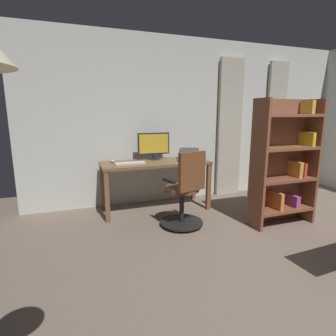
{
  "coord_description": "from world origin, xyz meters",
  "views": [
    {
      "loc": [
        1.99,
        1.07,
        1.44
      ],
      "look_at": [
        0.89,
        -2.05,
        0.76
      ],
      "focal_mm": 28.63,
      "sensor_mm": 36.0,
      "label": 1
    }
  ],
  "objects_px": {
    "computer_keyboard": "(130,163)",
    "computer_monitor": "(154,145)",
    "office_chair": "(185,193)",
    "laptop": "(188,156)",
    "desk": "(155,168)",
    "bookshelf": "(283,163)",
    "computer_mouse": "(112,161)"
  },
  "relations": [
    {
      "from": "computer_keyboard",
      "to": "laptop",
      "type": "bearing_deg",
      "value": -178.24
    },
    {
      "from": "laptop",
      "to": "bookshelf",
      "type": "xyz_separation_m",
      "value": [
        -0.91,
        0.97,
        0.01
      ]
    },
    {
      "from": "office_chair",
      "to": "computer_keyboard",
      "type": "xyz_separation_m",
      "value": [
        0.55,
        -0.68,
        0.3
      ]
    },
    {
      "from": "office_chair",
      "to": "laptop",
      "type": "xyz_separation_m",
      "value": [
        -0.35,
        -0.7,
        0.34
      ]
    },
    {
      "from": "computer_keyboard",
      "to": "laptop",
      "type": "distance_m",
      "value": 0.9
    },
    {
      "from": "computer_monitor",
      "to": "laptop",
      "type": "height_order",
      "value": "computer_monitor"
    },
    {
      "from": "desk",
      "to": "computer_monitor",
      "type": "distance_m",
      "value": 0.38
    },
    {
      "from": "desk",
      "to": "computer_monitor",
      "type": "bearing_deg",
      "value": -100.29
    },
    {
      "from": "desk",
      "to": "computer_keyboard",
      "type": "height_order",
      "value": "computer_keyboard"
    },
    {
      "from": "computer_mouse",
      "to": "computer_keyboard",
      "type": "bearing_deg",
      "value": 134.08
    },
    {
      "from": "computer_keyboard",
      "to": "computer_monitor",
      "type": "bearing_deg",
      "value": -148.31
    },
    {
      "from": "desk",
      "to": "bookshelf",
      "type": "distance_m",
      "value": 1.75
    },
    {
      "from": "laptop",
      "to": "bookshelf",
      "type": "relative_size",
      "value": 0.28
    },
    {
      "from": "computer_mouse",
      "to": "laptop",
      "type": "bearing_deg",
      "value": 170.14
    },
    {
      "from": "bookshelf",
      "to": "office_chair",
      "type": "bearing_deg",
      "value": -12.06
    },
    {
      "from": "office_chair",
      "to": "laptop",
      "type": "bearing_deg",
      "value": 49.06
    },
    {
      "from": "office_chair",
      "to": "computer_keyboard",
      "type": "height_order",
      "value": "office_chair"
    },
    {
      "from": "laptop",
      "to": "computer_keyboard",
      "type": "bearing_deg",
      "value": 30.31
    },
    {
      "from": "laptop",
      "to": "computer_mouse",
      "type": "relative_size",
      "value": 4.45
    },
    {
      "from": "desk",
      "to": "laptop",
      "type": "xyz_separation_m",
      "value": [
        -0.51,
        0.04,
        0.15
      ]
    },
    {
      "from": "desk",
      "to": "bookshelf",
      "type": "relative_size",
      "value": 0.98
    },
    {
      "from": "desk",
      "to": "laptop",
      "type": "relative_size",
      "value": 3.55
    },
    {
      "from": "office_chair",
      "to": "bookshelf",
      "type": "xyz_separation_m",
      "value": [
        -1.26,
        0.27,
        0.35
      ]
    },
    {
      "from": "computer_mouse",
      "to": "bookshelf",
      "type": "relative_size",
      "value": 0.06
    },
    {
      "from": "office_chair",
      "to": "bookshelf",
      "type": "height_order",
      "value": "bookshelf"
    },
    {
      "from": "computer_mouse",
      "to": "bookshelf",
      "type": "distance_m",
      "value": 2.34
    },
    {
      "from": "office_chair",
      "to": "computer_mouse",
      "type": "height_order",
      "value": "office_chair"
    },
    {
      "from": "computer_keyboard",
      "to": "computer_mouse",
      "type": "xyz_separation_m",
      "value": [
        0.21,
        -0.22,
        0.01
      ]
    },
    {
      "from": "office_chair",
      "to": "computer_mouse",
      "type": "distance_m",
      "value": 1.22
    },
    {
      "from": "computer_monitor",
      "to": "bookshelf",
      "type": "xyz_separation_m",
      "value": [
        -1.38,
        1.21,
        -0.16
      ]
    },
    {
      "from": "desk",
      "to": "laptop",
      "type": "distance_m",
      "value": 0.54
    },
    {
      "from": "desk",
      "to": "office_chair",
      "type": "relative_size",
      "value": 1.59
    }
  ]
}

